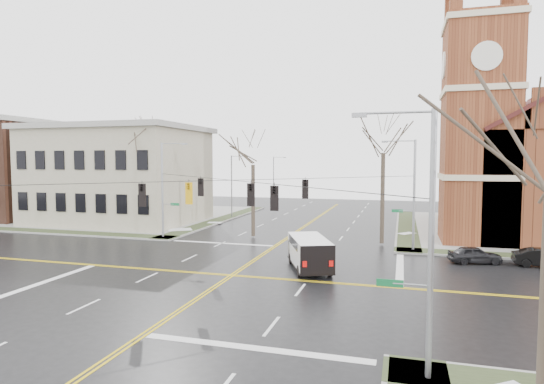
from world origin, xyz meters
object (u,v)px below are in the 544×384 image
(cargo_van, at_px, (309,250))
(tree_ne, at_px, (383,147))
(streetlight_north_b, at_px, (274,178))
(tree_nw_near, at_px, (253,160))
(tree_nw_far, at_px, (148,144))
(parked_car_a, at_px, (475,255))
(signal_pole_ne, at_px, (412,191))
(signal_pole_se, at_px, (426,237))
(parked_car_b, at_px, (543,258))
(signal_pole_nw, at_px, (164,187))
(streetlight_north_a, at_px, (233,183))

(cargo_van, relative_size, tree_ne, 0.51)
(streetlight_north_b, distance_m, tree_nw_near, 34.76)
(streetlight_north_b, xyz_separation_m, tree_nw_far, (-3.67, -34.32, 4.67))
(streetlight_north_b, bearing_deg, parked_car_a, -56.52)
(signal_pole_ne, bearing_deg, parked_car_a, -37.44)
(signal_pole_ne, distance_m, tree_nw_near, 15.04)
(signal_pole_se, distance_m, streetlight_north_b, 63.43)
(tree_ne, bearing_deg, tree_nw_far, 179.97)
(tree_nw_far, bearing_deg, tree_ne, -0.03)
(parked_car_a, relative_size, parked_car_b, 0.95)
(parked_car_b, bearing_deg, cargo_van, 109.85)
(parked_car_a, distance_m, tree_ne, 11.88)
(signal_pole_se, xyz_separation_m, tree_nw_near, (-14.57, 25.68, 2.56))
(signal_pole_nw, distance_m, tree_ne, 20.67)
(streetlight_north_a, bearing_deg, parked_car_a, -36.99)
(cargo_van, bearing_deg, tree_nw_near, 103.00)
(parked_car_a, xyz_separation_m, tree_nw_far, (-30.03, 5.54, 8.51))
(signal_pole_nw, bearing_deg, tree_ne, 6.12)
(tree_ne, bearing_deg, streetlight_north_b, 119.67)
(cargo_van, distance_m, tree_nw_far, 22.92)
(parked_car_b, bearing_deg, tree_nw_near, 77.62)
(streetlight_north_a, bearing_deg, signal_pole_ne, -36.90)
(parked_car_a, distance_m, parked_car_b, 4.44)
(streetlight_north_b, height_order, parked_car_b, streetlight_north_b)
(signal_pole_nw, distance_m, parked_car_a, 27.58)
(signal_pole_nw, xyz_separation_m, parked_car_b, (31.47, -3.30, -4.31))
(tree_nw_near, bearing_deg, signal_pole_se, -60.42)
(signal_pole_se, xyz_separation_m, streetlight_north_a, (-21.97, 39.50, -0.48))
(signal_pole_ne, distance_m, parked_car_a, 7.01)
(signal_pole_ne, distance_m, signal_pole_se, 23.00)
(signal_pole_ne, xyz_separation_m, parked_car_b, (8.82, -3.30, -4.31))
(signal_pole_ne, distance_m, cargo_van, 11.43)
(streetlight_north_a, relative_size, parked_car_a, 2.18)
(tree_nw_far, bearing_deg, tree_nw_near, 2.57)
(tree_nw_far, distance_m, tree_ne, 23.23)
(signal_pole_nw, bearing_deg, tree_nw_far, 144.03)
(streetlight_north_a, distance_m, parked_car_b, 36.81)
(signal_pole_se, bearing_deg, tree_ne, 95.49)
(signal_pole_se, height_order, tree_nw_far, tree_nw_far)
(tree_nw_far, height_order, tree_ne, tree_nw_far)
(signal_pole_se, relative_size, streetlight_north_b, 1.12)
(parked_car_a, relative_size, tree_nw_near, 0.36)
(signal_pole_se, xyz_separation_m, tree_ne, (-2.42, 25.17, 3.70))
(parked_car_a, bearing_deg, tree_nw_near, 58.56)
(parked_car_a, bearing_deg, tree_ne, 37.14)
(parked_car_a, bearing_deg, tree_nw_far, 65.77)
(tree_nw_near, xyz_separation_m, tree_ne, (12.15, -0.51, 1.14))
(streetlight_north_b, xyz_separation_m, cargo_van, (15.11, -44.87, -3.17))
(signal_pole_ne, relative_size, signal_pole_nw, 1.00)
(streetlight_north_a, bearing_deg, streetlight_north_b, 90.00)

